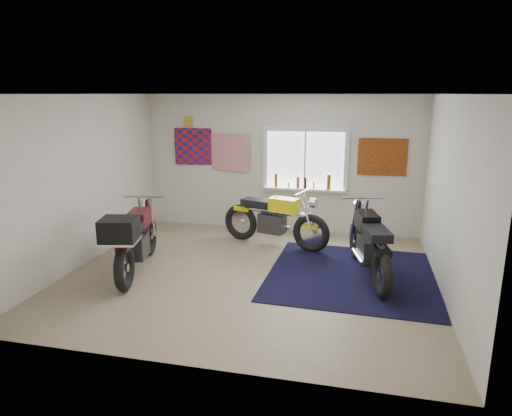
% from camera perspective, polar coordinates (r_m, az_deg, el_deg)
% --- Properties ---
extents(ground, '(5.50, 5.50, 0.00)m').
position_cam_1_polar(ground, '(7.09, -0.71, -8.34)').
color(ground, '#9E896B').
rests_on(ground, ground).
extents(room_shell, '(5.50, 5.50, 5.50)m').
position_cam_1_polar(room_shell, '(6.63, -0.75, 4.87)').
color(room_shell, white).
rests_on(room_shell, ground).
extents(navy_rug, '(2.58, 2.68, 0.01)m').
position_cam_1_polar(navy_rug, '(7.22, 11.89, -8.18)').
color(navy_rug, black).
rests_on(navy_rug, ground).
extents(window_assembly, '(1.66, 0.17, 1.26)m').
position_cam_1_polar(window_assembly, '(8.99, 6.14, 5.48)').
color(window_assembly, white).
rests_on(window_assembly, room_shell).
extents(oil_bottles, '(1.11, 0.09, 0.30)m').
position_cam_1_polar(oil_bottles, '(8.98, 6.25, 3.25)').
color(oil_bottles, brown).
rests_on(oil_bottles, window_assembly).
extents(flag_display, '(1.60, 0.10, 1.17)m').
position_cam_1_polar(flag_display, '(9.51, -8.48, 10.61)').
color(flag_display, red).
rests_on(flag_display, room_shell).
extents(triumph_poster, '(0.90, 0.03, 0.70)m').
position_cam_1_polar(triumph_poster, '(8.92, 15.51, 6.16)').
color(triumph_poster, '#A54C14').
rests_on(triumph_poster, room_shell).
extents(yellow_triumph, '(2.08, 0.82, 1.07)m').
position_cam_1_polar(yellow_triumph, '(8.29, 2.29, -1.55)').
color(yellow_triumph, black).
rests_on(yellow_triumph, ground).
extents(black_chrome_bike, '(0.79, 2.14, 1.12)m').
position_cam_1_polar(black_chrome_bike, '(7.09, 13.94, -4.54)').
color(black_chrome_bike, black).
rests_on(black_chrome_bike, navy_rug).
extents(maroon_tourer, '(0.91, 2.16, 1.10)m').
position_cam_1_polar(maroon_tourer, '(7.13, -15.02, -3.81)').
color(maroon_tourer, black).
rests_on(maroon_tourer, ground).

